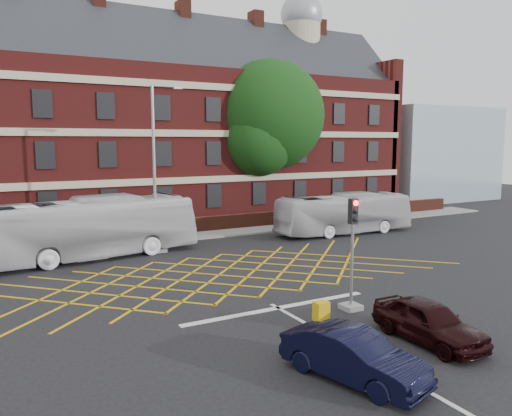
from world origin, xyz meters
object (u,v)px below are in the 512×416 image
car_navy (353,356)px  deciduous_tree (269,123)px  bus_right (344,214)px  bus_left (87,228)px  street_lamp (156,195)px  car_maroon (429,321)px  traffic_light_near (352,264)px  utility_cabinet (321,315)px

car_navy → deciduous_tree: deciduous_tree is taller
bus_right → deciduous_tree: 11.29m
bus_left → street_lamp: bearing=-99.3°
car_navy → car_maroon: car_maroon is taller
car_navy → traffic_light_near: size_ratio=0.96×
car_navy → street_lamp: street_lamp is taller
bus_right → traffic_light_near: (-9.88, -12.76, 0.36)m
street_lamp → bus_right: bearing=-2.8°
bus_left → street_lamp: (3.90, -0.13, 1.64)m
bus_right → street_lamp: 13.39m
deciduous_tree → utility_cabinet: (-11.34, -22.97, -7.46)m
deciduous_tree → bus_right: bearing=-85.7°
utility_cabinet → street_lamp: bearing=94.8°
bus_left → utility_cabinet: bus_left is taller
bus_left → car_maroon: (7.43, -17.15, -1.02)m
deciduous_tree → utility_cabinet: size_ratio=14.02×
bus_left → deciduous_tree: bearing=-70.3°
bus_left → street_lamp: size_ratio=1.27×
deciduous_tree → traffic_light_near: bearing=-112.7°
bus_left → street_lamp: 4.23m
utility_cabinet → deciduous_tree: bearing=63.7°
bus_left → car_navy: size_ratio=2.97×
bus_right → car_maroon: (-9.71, -16.38, -0.73)m
bus_left → car_navy: bearing=-176.0°
bus_right → street_lamp: bearing=90.4°
bus_right → traffic_light_near: size_ratio=2.36×
utility_cabinet → car_navy: bearing=-113.1°
bus_right → deciduous_tree: size_ratio=0.77×
bus_right → car_navy: size_ratio=2.46×
car_navy → street_lamp: size_ratio=0.43×
bus_right → street_lamp: (-13.23, 0.64, 1.93)m
bus_right → utility_cabinet: bearing=142.1°
bus_right → utility_cabinet: 18.32m
car_maroon → utility_cabinet: bearing=132.3°
car_maroon → street_lamp: size_ratio=0.42×
bus_left → traffic_light_near: traffic_light_near is taller
car_maroon → street_lamp: (-3.53, 17.02, 2.66)m
car_navy → utility_cabinet: (1.48, 3.47, -0.21)m
deciduous_tree → street_lamp: 15.85m
bus_right → car_navy: (-13.51, -17.25, -0.73)m
utility_cabinet → traffic_light_near: bearing=25.4°
car_navy → car_maroon: bearing=-4.0°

